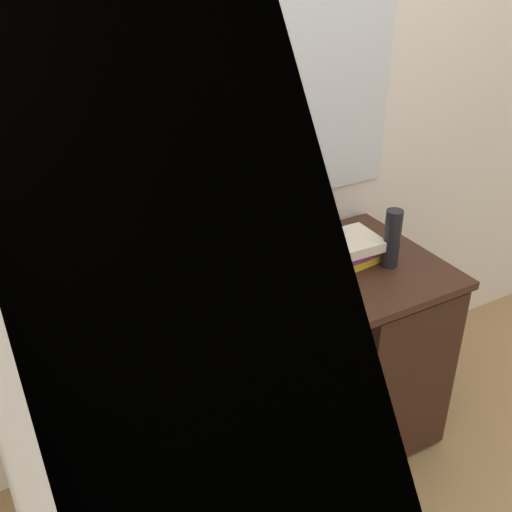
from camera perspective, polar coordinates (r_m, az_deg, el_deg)
name	(u,v)px	position (r m, az deg, el deg)	size (l,w,h in m)	color
ground_plane	(269,453)	(2.68, 1.21, -17.21)	(6.00, 6.00, 0.00)	#9E7A4C
wall_back	(221,113)	(2.25, -3.19, 12.69)	(6.00, 0.06, 2.60)	silver
desk	(347,347)	(2.52, 8.15, -8.05)	(1.31, 0.63, 0.78)	#381E14
book_stack_tall	(266,243)	(2.19, 0.93, 1.21)	(0.24, 0.20, 0.27)	#8C338C
book_stack_keyboard_riser	(245,304)	(2.00, -0.96, -4.34)	(0.24, 0.20, 0.12)	gray
book_stack_side	(349,249)	(2.34, 8.33, 0.61)	(0.25, 0.21, 0.10)	yellow
laptop	(256,185)	(2.15, 0.01, 6.39)	(0.36, 0.32, 0.22)	#2D2D33
keyboard	(247,284)	(1.96, -0.86, -2.52)	(0.42, 0.14, 0.02)	black
computer_mouse	(311,269)	(2.27, 4.98, -1.15)	(0.06, 0.10, 0.04)	#A5A8AD
mug	(132,299)	(2.08, -11.04, -3.79)	(0.12, 0.09, 0.09)	#265999
water_bottle	(392,239)	(2.31, 12.09, 1.53)	(0.06, 0.06, 0.22)	black
cell_phone	(341,301)	(2.12, 7.60, -4.05)	(0.07, 0.14, 0.01)	black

